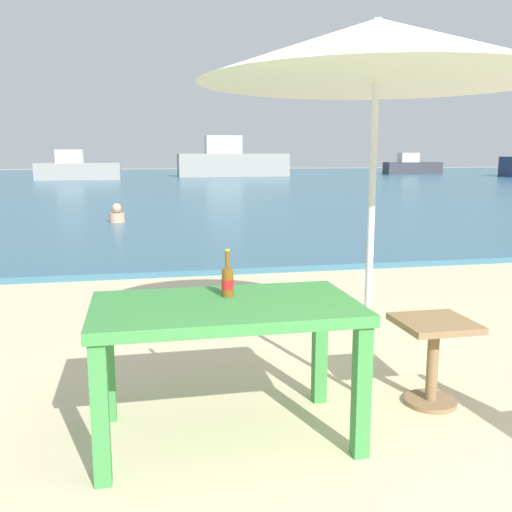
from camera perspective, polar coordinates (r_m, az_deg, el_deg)
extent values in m
cube|color=#386B84|center=(32.20, -8.75, 7.35)|extent=(120.00, 50.00, 0.08)
cube|color=#3D8C42|center=(3.04, -3.06, -5.21)|extent=(1.40, 0.80, 0.06)
cube|color=#3D8C42|center=(2.83, -15.26, -14.98)|extent=(0.08, 0.08, 0.70)
cube|color=#3D8C42|center=(3.02, 10.45, -13.13)|extent=(0.08, 0.08, 0.70)
cube|color=#3D8C42|center=(3.46, -14.59, -10.24)|extent=(0.08, 0.08, 0.70)
cube|color=#3D8C42|center=(3.62, 6.36, -9.06)|extent=(0.08, 0.08, 0.70)
cylinder|color=brown|center=(3.15, -2.85, -2.67)|extent=(0.06, 0.06, 0.16)
cone|color=brown|center=(3.13, -2.86, -1.29)|extent=(0.06, 0.06, 0.03)
cylinder|color=brown|center=(3.12, -2.87, -0.25)|extent=(0.03, 0.03, 0.09)
cylinder|color=red|center=(3.15, -2.85, -2.81)|extent=(0.07, 0.07, 0.05)
cylinder|color=gold|center=(3.11, -2.88, 0.60)|extent=(0.03, 0.03, 0.01)
cylinder|color=silver|center=(3.55, 11.39, 3.70)|extent=(0.04, 0.04, 2.30)
cone|color=silver|center=(3.57, 11.96, 19.35)|extent=(2.10, 2.10, 0.36)
cube|color=olive|center=(3.67, 17.37, -6.41)|extent=(0.44, 0.44, 0.04)
cylinder|color=olive|center=(3.75, 17.15, -10.37)|extent=(0.07, 0.07, 0.50)
cylinder|color=olive|center=(3.84, 16.96, -13.67)|extent=(0.32, 0.32, 0.03)
cylinder|color=tan|center=(12.75, -13.67, 3.74)|extent=(0.34, 0.34, 0.20)
sphere|color=tan|center=(12.73, -13.70, 4.66)|extent=(0.21, 0.21, 0.21)
cube|color=gray|center=(34.33, -17.29, 8.04)|extent=(4.66, 1.27, 0.95)
cube|color=silver|center=(34.36, -18.07, 9.42)|extent=(1.48, 0.95, 0.74)
cube|color=gray|center=(38.20, -2.29, 9.04)|extent=(7.22, 1.97, 1.48)
cube|color=silver|center=(38.10, -3.30, 11.01)|extent=(2.30, 1.48, 1.15)
cube|color=#38383F|center=(43.90, 15.33, 8.44)|extent=(4.22, 1.15, 0.86)
cube|color=silver|center=(43.71, 14.93, 9.45)|extent=(1.34, 0.86, 0.67)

